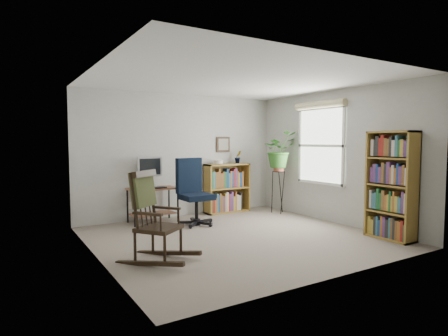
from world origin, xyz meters
TOP-DOWN VIEW (x-y plane):
  - floor at (0.00, 0.00)m, footprint 4.20×4.00m
  - ceiling at (0.00, 0.00)m, footprint 4.20×4.00m
  - wall_back at (0.00, 2.00)m, footprint 4.20×0.00m
  - wall_front at (0.00, -2.00)m, footprint 4.20×0.00m
  - wall_left at (-2.10, 0.00)m, footprint 0.00×4.00m
  - wall_right at (2.10, 0.00)m, footprint 0.00×4.00m
  - window at (2.06, 0.30)m, footprint 0.12×1.20m
  - desk at (-0.74, 1.70)m, footprint 0.88×0.49m
  - monitor at (-0.74, 1.84)m, footprint 0.46×0.16m
  - keyboard at (-0.74, 1.58)m, footprint 0.40×0.15m
  - office_chair at (-0.15, 1.09)m, footprint 0.73×0.73m
  - rocking_chair at (-1.47, -0.47)m, footprint 1.06×1.14m
  - low_bookshelf at (0.94, 1.82)m, footprint 0.96×0.32m
  - tall_bookshelf at (1.92, -1.30)m, footprint 0.31×0.72m
  - plant_stand at (1.80, 1.19)m, footprint 0.29×0.29m
  - spider_plant at (1.80, 1.19)m, footprint 1.69×1.88m
  - potted_plant_small at (1.22, 1.83)m, footprint 0.13×0.24m
  - framed_picture at (0.94, 1.97)m, footprint 0.32×0.04m

SIDE VIEW (x-z plane):
  - floor at x=0.00m, z-range 0.00..0.00m
  - desk at x=-0.74m, z-range 0.00..0.64m
  - plant_stand at x=1.80m, z-range 0.00..1.02m
  - low_bookshelf at x=0.94m, z-range 0.00..1.02m
  - rocking_chair at x=-1.47m, z-range 0.00..1.14m
  - office_chair at x=-0.15m, z-range 0.00..1.20m
  - keyboard at x=-0.74m, z-range 0.64..0.66m
  - tall_bookshelf at x=1.92m, z-range 0.00..1.64m
  - monitor at x=-0.74m, z-range 0.64..1.20m
  - potted_plant_small at x=1.22m, z-range 1.02..1.13m
  - wall_back at x=0.00m, z-range 0.00..2.40m
  - wall_front at x=0.00m, z-range 0.00..2.40m
  - wall_left at x=-2.10m, z-range 0.00..2.40m
  - wall_right at x=2.10m, z-range 0.00..2.40m
  - window at x=2.06m, z-range 0.65..2.15m
  - framed_picture at x=0.94m, z-range 1.26..1.58m
  - spider_plant at x=1.80m, z-range 0.94..2.40m
  - ceiling at x=0.00m, z-range 2.40..2.40m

